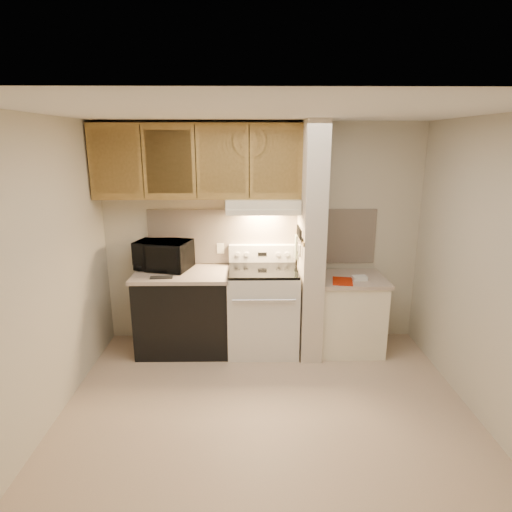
{
  "coord_description": "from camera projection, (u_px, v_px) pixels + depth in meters",
  "views": [
    {
      "loc": [
        -0.14,
        -3.29,
        2.29
      ],
      "look_at": [
        -0.08,
        0.75,
        1.2
      ],
      "focal_mm": 30.0,
      "sensor_mm": 36.0,
      "label": 1
    }
  ],
  "objects": [
    {
      "name": "right_cab_base",
      "position": [
        349.0,
        315.0,
        4.79
      ],
      "size": [
        0.7,
        0.6,
        0.81
      ],
      "primitive_type": "cube",
      "color": "white",
      "rests_on": "floor"
    },
    {
      "name": "wall_back",
      "position": [
        262.0,
        235.0,
        4.9
      ],
      "size": [
        3.6,
        2.5,
        0.02
      ],
      "primitive_type": "cube",
      "rotation": [
        1.57,
        0.0,
        0.0
      ],
      "color": "beige",
      "rests_on": "floor"
    },
    {
      "name": "wall_left",
      "position": [
        43.0,
        275.0,
        3.42
      ],
      "size": [
        0.02,
        3.0,
        2.5
      ],
      "primitive_type": "cube",
      "color": "beige",
      "rests_on": "floor"
    },
    {
      "name": "backsplash",
      "position": [
        262.0,
        237.0,
        4.89
      ],
      "size": [
        2.6,
        0.02,
        0.63
      ],
      "primitive_type": "cube",
      "color": "beige",
      "rests_on": "wall_back"
    },
    {
      "name": "hood_lip",
      "position": [
        263.0,
        213.0,
        4.4
      ],
      "size": [
        0.78,
        0.04,
        0.06
      ],
      "primitive_type": "cube",
      "color": "white",
      "rests_on": "range_hood"
    },
    {
      "name": "cab_gap_c",
      "position": [
        249.0,
        162.0,
        4.35
      ],
      "size": [
        0.01,
        0.01,
        0.73
      ],
      "primitive_type": "cube",
      "color": "black",
      "rests_on": "upper_cabinets"
    },
    {
      "name": "oven_mitt",
      "position": [
        297.0,
        247.0,
        4.75
      ],
      "size": [
        0.03,
        0.11,
        0.26
      ],
      "primitive_type": "cube",
      "color": "gray",
      "rests_on": "partition_pillar"
    },
    {
      "name": "floor",
      "position": [
        266.0,
        409.0,
        3.77
      ],
      "size": [
        3.6,
        3.6,
        0.0
      ],
      "primitive_type": "plane",
      "color": "#C0A68D",
      "rests_on": "ground"
    },
    {
      "name": "partition_pillar",
      "position": [
        311.0,
        242.0,
        4.57
      ],
      "size": [
        0.22,
        0.7,
        2.5
      ],
      "primitive_type": "cube",
      "color": "beige",
      "rests_on": "floor"
    },
    {
      "name": "oven_window",
      "position": [
        264.0,
        319.0,
        4.45
      ],
      "size": [
        0.5,
        0.01,
        0.3
      ],
      "primitive_type": "cube",
      "color": "black",
      "rests_on": "range_body"
    },
    {
      "name": "knife_blade_d",
      "position": [
        298.0,
        244.0,
        4.61
      ],
      "size": [
        0.01,
        0.04,
        0.16
      ],
      "primitive_type": "cube",
      "color": "silver",
      "rests_on": "knife_strip"
    },
    {
      "name": "knife_handle_b",
      "position": [
        300.0,
        233.0,
        4.4
      ],
      "size": [
        0.02,
        0.02,
        0.1
      ],
      "primitive_type": "cylinder",
      "color": "black",
      "rests_on": "knife_strip"
    },
    {
      "name": "dishwasher_front",
      "position": [
        184.0,
        313.0,
        4.77
      ],
      "size": [
        1.0,
        0.63,
        0.87
      ],
      "primitive_type": "cube",
      "color": "black",
      "rests_on": "floor"
    },
    {
      "name": "cooktop",
      "position": [
        263.0,
        270.0,
        4.65
      ],
      "size": [
        0.74,
        0.64,
        0.03
      ],
      "primitive_type": "cube",
      "color": "black",
      "rests_on": "range_body"
    },
    {
      "name": "oven_handle",
      "position": [
        264.0,
        300.0,
        4.36
      ],
      "size": [
        0.65,
        0.02,
        0.02
      ],
      "primitive_type": "cylinder",
      "rotation": [
        0.0,
        1.57,
        0.0
      ],
      "color": "silver",
      "rests_on": "range_body"
    },
    {
      "name": "outlet",
      "position": [
        220.0,
        248.0,
        4.91
      ],
      "size": [
        0.08,
        0.01,
        0.12
      ],
      "primitive_type": "cube",
      "color": "white",
      "rests_on": "backsplash"
    },
    {
      "name": "knife_blade_e",
      "position": [
        297.0,
        243.0,
        4.68
      ],
      "size": [
        0.01,
        0.04,
        0.18
      ],
      "primitive_type": "cube",
      "color": "silver",
      "rests_on": "knife_strip"
    },
    {
      "name": "cab_gap_a",
      "position": [
        142.0,
        162.0,
        4.34
      ],
      "size": [
        0.01,
        0.01,
        0.73
      ],
      "primitive_type": "cube",
      "color": "black",
      "rests_on": "upper_cabinets"
    },
    {
      "name": "knife_blade_c",
      "position": [
        299.0,
        248.0,
        4.52
      ],
      "size": [
        0.01,
        0.04,
        0.2
      ],
      "primitive_type": "cube",
      "color": "silver",
      "rests_on": "knife_strip"
    },
    {
      "name": "cab_door_b",
      "position": [
        169.0,
        162.0,
        4.34
      ],
      "size": [
        0.46,
        0.01,
        0.63
      ],
      "primitive_type": "cube",
      "color": "olive",
      "rests_on": "upper_cabinets"
    },
    {
      "name": "white_box",
      "position": [
        360.0,
        278.0,
        4.59
      ],
      "size": [
        0.16,
        0.12,
        0.04
      ],
      "primitive_type": "cube",
      "rotation": [
        0.0,
        0.0,
        0.1
      ],
      "color": "white",
      "rests_on": "right_countertop"
    },
    {
      "name": "range_knob_right_outer",
      "position": [
        287.0,
        254.0,
        4.85
      ],
      "size": [
        0.05,
        0.02,
        0.05
      ],
      "primitive_type": "cylinder",
      "rotation": [
        1.57,
        0.0,
        0.0
      ],
      "color": "silver",
      "rests_on": "range_backguard"
    },
    {
      "name": "spoon_rest",
      "position": [
        161.0,
        277.0,
        4.45
      ],
      "size": [
        0.24,
        0.09,
        0.02
      ],
      "primitive_type": "cube",
      "rotation": [
        0.0,
        0.0,
        0.09
      ],
      "color": "black",
      "rests_on": "left_countertop"
    },
    {
      "name": "wall_right",
      "position": [
        488.0,
        273.0,
        3.48
      ],
      "size": [
        0.02,
        3.0,
        2.5
      ],
      "primitive_type": "cube",
      "color": "beige",
      "rests_on": "floor"
    },
    {
      "name": "red_folder",
      "position": [
        343.0,
        281.0,
        4.53
      ],
      "size": [
        0.25,
        0.31,
        0.01
      ],
      "primitive_type": "cube",
      "rotation": [
        0.0,
        0.0,
        -0.18
      ],
      "color": "#A41D04",
      "rests_on": "right_countertop"
    },
    {
      "name": "range_hood",
      "position": [
        263.0,
        205.0,
        4.59
      ],
      "size": [
        0.78,
        0.44,
        0.15
      ],
      "primitive_type": "cube",
      "color": "white",
      "rests_on": "upper_cabinets"
    },
    {
      "name": "cab_door_d",
      "position": [
        276.0,
        162.0,
        4.36
      ],
      "size": [
        0.46,
        0.01,
        0.63
      ],
      "primitive_type": "cube",
      "color": "olive",
      "rests_on": "upper_cabinets"
    },
    {
      "name": "knife_strip",
      "position": [
        300.0,
        236.0,
        4.5
      ],
      "size": [
        0.02,
        0.42,
        0.04
      ],
      "primitive_type": "cube",
      "color": "black",
      "rests_on": "partition_pillar"
    },
    {
      "name": "knife_handle_c",
      "position": [
        299.0,
        232.0,
        4.48
      ],
      "size": [
        0.02,
        0.02,
        0.1
      ],
      "primitive_type": "cylinder",
      "color": "black",
      "rests_on": "knife_strip"
    },
    {
      "name": "cab_door_c",
      "position": [
        223.0,
        162.0,
        4.35
      ],
      "size": [
        0.46,
        0.01,
        0.63
      ],
      "primitive_type": "cube",
      "color": "olive",
      "rests_on": "upper_cabinets"
    },
    {
      "name": "cab_gap_b",
      "position": [
        196.0,
        162.0,
        4.35
      ],
      "size": [
        0.01,
        0.01,
        0.73
      ],
      "primitive_type": "cube",
      "color": "black",
      "rests_on": "upper_cabinets"
    },
    {
      "name": "microwave",
      "position": [
        164.0,
        255.0,
        4.74
      ],
      "size": [
        0.66,
        0.53,
        0.32
      ],
      "primitive_type": "imported",
      "rotation": [
        0.0,
        0.0,
        -0.27
      ],
      "color": "black",
      "rests_on": "left_countertop"
    },
    {
      "name": "range_knob_left_outer",
      "position": [
        238.0,
        254.0,
        4.84
      ],
      "size": [
        0.05,
        0.02,
        0.05
      ],
      "primitive_type": "cylinder",
      "rotation": [
        1.57,
        0.0,
        0.0
      ],
      "color": "silver",
      "rests_on": "range_backguard"
    },
    {
      "name": "ceiling",
      "position": [
        269.0,
        112.0,
        3.12
      ],
      "size": [
        3.6,
        3.6,
        0.0
      ],
      "primitive_type": "plane",
      "rotation": [
        3.14,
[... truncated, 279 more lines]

